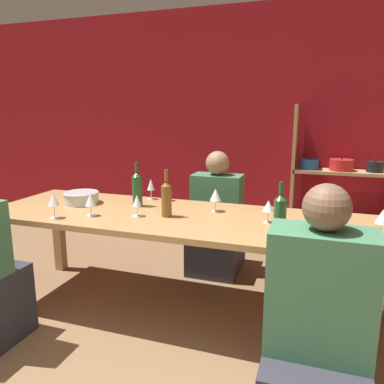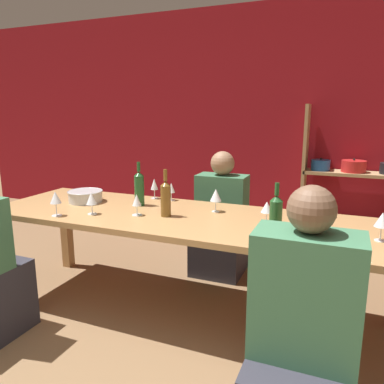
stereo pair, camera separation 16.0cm
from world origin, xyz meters
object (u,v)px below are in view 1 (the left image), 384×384
object	(u,v)px
wine_bottle_dark	(280,214)
wine_glass_white_a	(268,207)
mixing_bowl	(81,197)
wine_glass_red_d	(383,217)
wine_glass_red_e	(215,195)
shelf_unit	(340,191)
dining_table	(187,226)
wine_bottle_amber	(166,198)
wine_glass_empty_a	(151,185)
person_near_b	(315,352)
wine_glass_red_a	(326,198)
wine_bottle_green	(137,188)
wine_glass_empty_b	(91,200)
wine_glass_red_b	(137,202)
person_far_a	(217,228)
wine_glass_white_b	(317,204)
wine_glass_red_f	(168,189)
wine_glass_red_c	(54,200)

from	to	relation	value
wine_bottle_dark	wine_glass_white_a	xyz separation A→B (m)	(-0.09, 0.22, -0.02)
mixing_bowl	wine_glass_red_d	bearing A→B (deg)	-3.63
wine_glass_red_e	shelf_unit	bearing A→B (deg)	64.08
dining_table	wine_bottle_amber	bearing A→B (deg)	-155.63
mixing_bowl	wine_glass_empty_a	bearing A→B (deg)	34.17
wine_glass_white_a	person_near_b	bearing A→B (deg)	-68.27
wine_glass_red_a	wine_glass_white_a	world-z (taller)	wine_glass_red_a
wine_bottle_green	wine_glass_empty_b	size ratio (longest dim) A/B	2.12
shelf_unit	wine_glass_white_a	size ratio (longest dim) A/B	10.32
dining_table	person_near_b	bearing A→B (deg)	-42.58
wine_bottle_green	wine_glass_empty_b	xyz separation A→B (m)	(-0.18, -0.35, -0.03)
dining_table	person_near_b	world-z (taller)	person_near_b
wine_glass_red_b	person_far_a	xyz separation A→B (m)	(0.32, 0.96, -0.45)
wine_bottle_dark	wine_glass_red_e	size ratio (longest dim) A/B	1.88
person_far_a	wine_glass_white_b	bearing A→B (deg)	139.27
wine_glass_red_a	wine_glass_red_f	world-z (taller)	wine_glass_red_a
wine_bottle_amber	wine_glass_white_a	distance (m)	0.69
mixing_bowl	person_far_a	distance (m)	1.25
wine_glass_empty_a	wine_glass_red_f	world-z (taller)	wine_glass_empty_a
wine_bottle_amber	wine_glass_white_a	size ratio (longest dim) A/B	2.21
wine_bottle_amber	wine_glass_empty_a	distance (m)	0.55
dining_table	person_far_a	xyz separation A→B (m)	(-0.01, 0.84, -0.27)
wine_glass_red_a	wine_glass_red_b	bearing A→B (deg)	-159.46
mixing_bowl	wine_glass_white_b	distance (m)	1.77
wine_glass_empty_a	person_near_b	distance (m)	1.84
wine_bottle_dark	wine_glass_red_c	distance (m)	1.49
wine_bottle_amber	wine_glass_red_c	xyz separation A→B (m)	(-0.71, -0.28, -0.01)
wine_glass_white_a	person_far_a	bearing A→B (deg)	124.23
wine_glass_red_f	person_far_a	world-z (taller)	person_far_a
wine_glass_empty_b	wine_glass_white_b	bearing A→B (deg)	11.92
person_far_a	mixing_bowl	bearing A→B (deg)	40.54
wine_glass_red_a	person_far_a	size ratio (longest dim) A/B	0.15
mixing_bowl	wine_glass_red_f	size ratio (longest dim) A/B	1.91
shelf_unit	mixing_bowl	bearing A→B (deg)	-134.37
wine_glass_red_c	wine_glass_red_e	xyz separation A→B (m)	(0.99, 0.52, -0.01)
shelf_unit	wine_glass_empty_b	world-z (taller)	shelf_unit
wine_glass_empty_a	wine_glass_red_d	bearing A→B (deg)	-15.02
wine_bottle_amber	wine_glass_red_b	xyz separation A→B (m)	(-0.20, -0.06, -0.03)
wine_glass_red_a	person_near_b	distance (m)	1.24
dining_table	wine_bottle_green	xyz separation A→B (m)	(-0.45, 0.14, 0.21)
wine_glass_white_b	wine_glass_red_f	distance (m)	1.18
shelf_unit	wine_glass_red_b	distance (m)	2.67
wine_glass_empty_a	wine_glass_white_b	xyz separation A→B (m)	(1.30, -0.28, 0.01)
wine_glass_empty_a	wine_glass_red_e	xyz separation A→B (m)	(0.60, -0.20, 0.00)
wine_glass_red_c	person_near_b	world-z (taller)	person_near_b
shelf_unit	person_far_a	bearing A→B (deg)	-130.81
dining_table	wine_bottle_dark	xyz separation A→B (m)	(0.65, -0.20, 0.20)
wine_glass_red_d	wine_glass_empty_a	bearing A→B (deg)	164.98
dining_table	wine_glass_empty_a	bearing A→B (deg)	139.73
wine_glass_red_c	person_far_a	distance (m)	1.52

